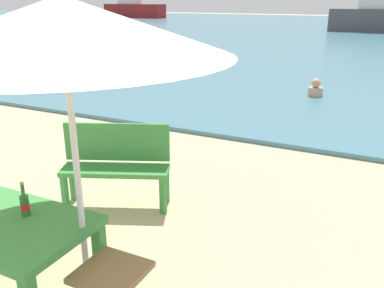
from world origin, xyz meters
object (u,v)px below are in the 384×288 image
beer_bottle_amber (25,204)px  boat_fishing_trawler (134,9)px  swimmer_person (316,89)px  picnic_table_green (0,231)px  bench_green_left (116,160)px  patio_umbrella (63,27)px

beer_bottle_amber → boat_fishing_trawler: bearing=123.1°
swimmer_person → beer_bottle_amber: bearing=-94.0°
picnic_table_green → bench_green_left: bench_green_left is taller
picnic_table_green → swimmer_person: size_ratio=3.41×
picnic_table_green → beer_bottle_amber: (0.15, 0.13, 0.20)m
patio_umbrella → beer_bottle_amber: bearing=-173.4°
bench_green_left → boat_fishing_trawler: bearing=123.8°
swimmer_person → picnic_table_green: bearing=-95.0°
swimmer_person → boat_fishing_trawler: (-26.55, 31.79, 0.77)m
patio_umbrella → bench_green_left: patio_umbrella is taller
swimmer_person → boat_fishing_trawler: bearing=129.9°
beer_bottle_amber → boat_fishing_trawler: boat_fishing_trawler is taller
beer_bottle_amber → patio_umbrella: size_ratio=0.12×
patio_umbrella → swimmer_person: patio_umbrella is taller
beer_bottle_amber → patio_umbrella: patio_umbrella is taller
picnic_table_green → swimmer_person: picnic_table_green is taller
beer_bottle_amber → swimmer_person: size_ratio=0.65×
bench_green_left → swimmer_person: size_ratio=3.03×
boat_fishing_trawler → beer_bottle_amber: bearing=-56.9°
bench_green_left → swimmer_person: bench_green_left is taller
picnic_table_green → bench_green_left: (-0.26, 1.78, -0.11)m
bench_green_left → picnic_table_green: bearing=-81.7°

